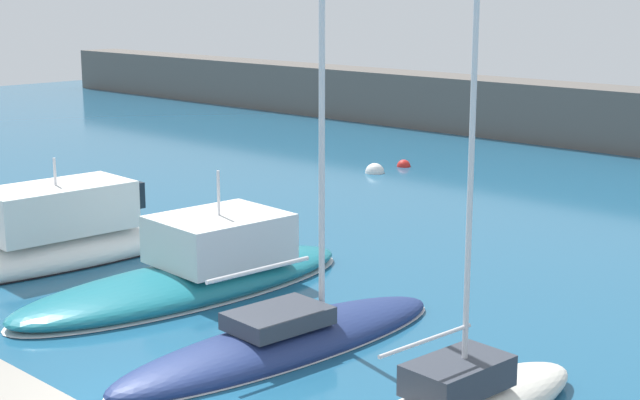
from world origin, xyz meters
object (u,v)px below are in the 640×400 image
motorboat_white_nearest (67,240)px  mooring_buoy_white (375,173)px  motorboat_teal_second (196,271)px  sailboat_navy_third (284,336)px  mooring_buoy_red (404,166)px

motorboat_white_nearest → mooring_buoy_white: (-2.47, 16.55, -0.56)m
motorboat_teal_second → sailboat_navy_third: size_ratio=0.54×
motorboat_white_nearest → motorboat_teal_second: motorboat_teal_second is taller
motorboat_white_nearest → sailboat_navy_third: bearing=-90.5°
motorboat_white_nearest → sailboat_navy_third: 9.85m
sailboat_navy_third → mooring_buoy_red: bearing=36.6°
motorboat_white_nearest → mooring_buoy_red: 18.78m
sailboat_navy_third → mooring_buoy_red: sailboat_navy_third is taller
motorboat_teal_second → sailboat_navy_third: bearing=-102.6°
motorboat_teal_second → mooring_buoy_red: motorboat_teal_second is taller
motorboat_teal_second → mooring_buoy_white: bearing=29.3°
motorboat_white_nearest → sailboat_navy_third: (9.82, -0.63, -0.25)m
mooring_buoy_red → sailboat_navy_third: bearing=-57.3°
motorboat_teal_second → mooring_buoy_red: bearing=26.9°
sailboat_navy_third → motorboat_white_nearest: bearing=90.2°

